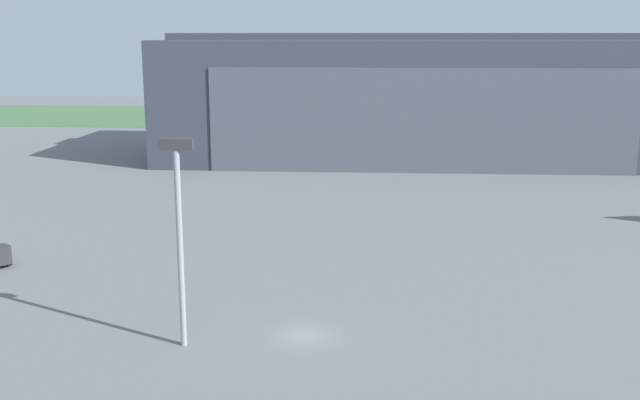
{
  "coord_description": "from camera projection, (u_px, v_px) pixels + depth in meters",
  "views": [
    {
      "loc": [
        4.33,
        -51.9,
        21.93
      ],
      "look_at": [
        -0.27,
        21.47,
        5.7
      ],
      "focal_mm": 41.78,
      "sensor_mm": 36.0,
      "label": 1
    }
  ],
  "objects": [
    {
      "name": "apron_light_mast",
      "position": [
        179.0,
        224.0,
        52.05
      ],
      "size": [
        2.4,
        0.5,
        15.09
      ],
      "color": "#99999E",
      "rests_on": "ground_plane"
    },
    {
      "name": "ground_plane",
      "position": [
        306.0,
        336.0,
        55.57
      ],
      "size": [
        440.0,
        440.0,
        0.0
      ],
      "primitive_type": "plane",
      "color": "slate"
    },
    {
      "name": "maintenance_hangar",
      "position": [
        415.0,
        98.0,
        137.91
      ],
      "size": [
        90.74,
        38.36,
        22.45
      ],
      "color": "#383D47",
      "rests_on": "ground_plane"
    },
    {
      "name": "grass_field_strip",
      "position": [
        351.0,
        117.0,
        206.25
      ],
      "size": [
        440.0,
        56.0,
        0.08
      ],
      "primitive_type": "cube",
      "color": "#436C42",
      "rests_on": "ground_plane"
    }
  ]
}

